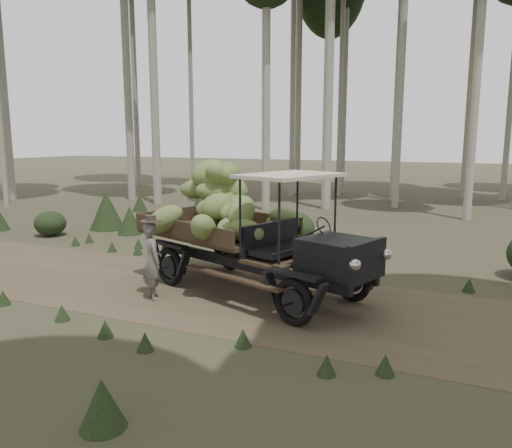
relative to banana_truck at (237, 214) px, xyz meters
The scene contains 5 objects.
ground 2.00m from the banana_truck, 151.55° to the right, with size 120.00×120.00×0.00m, color #473D2B.
dirt_track 2.00m from the banana_truck, 151.55° to the right, with size 70.00×4.00×0.01m, color brown.
banana_truck is the anchor object (origin of this frame).
farmer 1.97m from the banana_truck, 133.60° to the right, with size 0.68×0.64×1.70m.
undergrowth 2.12m from the banana_truck, behind, with size 23.49×23.53×1.39m.
Camera 1 is at (5.63, -8.69, 3.20)m, focal length 35.00 mm.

